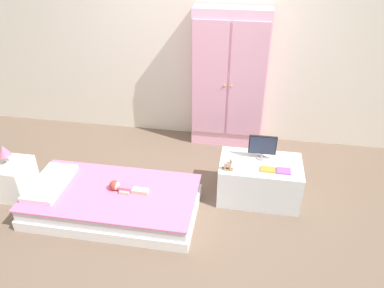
{
  "coord_description": "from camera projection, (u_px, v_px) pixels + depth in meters",
  "views": [
    {
      "loc": [
        0.55,
        -2.74,
        2.52
      ],
      "look_at": [
        0.03,
        0.38,
        0.55
      ],
      "focal_mm": 34.16,
      "sensor_mm": 36.0,
      "label": 1
    }
  ],
  "objects": [
    {
      "name": "ground_plane",
      "position": [
        183.0,
        210.0,
        3.71
      ],
      "size": [
        10.0,
        10.0,
        0.02
      ],
      "primitive_type": "cube",
      "color": "brown"
    },
    {
      "name": "back_wall",
      "position": [
        206.0,
        33.0,
        4.31
      ],
      "size": [
        6.4,
        0.05,
        2.7
      ],
      "primitive_type": "cube",
      "color": "silver",
      "rests_on": "ground_plane"
    },
    {
      "name": "bed",
      "position": [
        113.0,
        201.0,
        3.62
      ],
      "size": [
        1.66,
        0.85,
        0.25
      ],
      "color": "white",
      "rests_on": "ground_plane"
    },
    {
      "name": "pillow",
      "position": [
        50.0,
        183.0,
        3.63
      ],
      "size": [
        0.32,
        0.61,
        0.05
      ],
      "primitive_type": "cube",
      "color": "silver",
      "rests_on": "bed"
    },
    {
      "name": "doll",
      "position": [
        122.0,
        187.0,
        3.55
      ],
      "size": [
        0.39,
        0.13,
        0.1
      ],
      "color": "#D6668E",
      "rests_on": "bed"
    },
    {
      "name": "nightstand",
      "position": [
        13.0,
        179.0,
        3.81
      ],
      "size": [
        0.38,
        0.38,
        0.39
      ],
      "primitive_type": "cube",
      "color": "white",
      "rests_on": "ground_plane"
    },
    {
      "name": "table_lamp",
      "position": [
        4.0,
        151.0,
        3.63
      ],
      "size": [
        0.13,
        0.13,
        0.21
      ],
      "color": "#B7B2AD",
      "rests_on": "nightstand"
    },
    {
      "name": "wardrobe",
      "position": [
        229.0,
        81.0,
        4.38
      ],
      "size": [
        0.87,
        0.31,
        1.69
      ],
      "color": "#EFADCC",
      "rests_on": "ground_plane"
    },
    {
      "name": "tv_stand",
      "position": [
        259.0,
        180.0,
        3.76
      ],
      "size": [
        0.82,
        0.5,
        0.43
      ],
      "primitive_type": "cube",
      "color": "silver",
      "rests_on": "ground_plane"
    },
    {
      "name": "tv_monitor",
      "position": [
        262.0,
        146.0,
        3.64
      ],
      "size": [
        0.28,
        0.1,
        0.26
      ],
      "color": "#99999E",
      "rests_on": "tv_stand"
    },
    {
      "name": "rocking_horse_toy",
      "position": [
        229.0,
        164.0,
        3.52
      ],
      "size": [
        0.11,
        0.04,
        0.13
      ],
      "color": "#8E6642",
      "rests_on": "tv_stand"
    },
    {
      "name": "book_orange",
      "position": [
        268.0,
        169.0,
        3.54
      ],
      "size": [
        0.14,
        0.09,
        0.02
      ],
      "primitive_type": "cube",
      "color": "orange",
      "rests_on": "tv_stand"
    },
    {
      "name": "book_purple",
      "position": [
        284.0,
        171.0,
        3.52
      ],
      "size": [
        0.14,
        0.1,
        0.02
      ],
      "primitive_type": "cube",
      "color": "#8E51B2",
      "rests_on": "tv_stand"
    }
  ]
}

